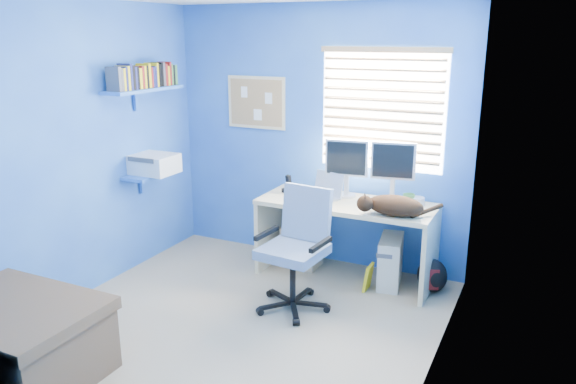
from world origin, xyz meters
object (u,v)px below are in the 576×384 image
at_px(laptop, 320,187).
at_px(office_chair, 296,265).
at_px(tower_pc, 390,261).
at_px(desk, 346,240).
at_px(cat, 395,206).

height_order(laptop, office_chair, office_chair).
bearing_deg(office_chair, tower_pc, 51.95).
relative_size(tower_pc, office_chair, 0.45).
bearing_deg(office_chair, laptop, 96.99).
distance_m(laptop, office_chair, 0.87).
bearing_deg(desk, laptop, -178.25).
xyz_separation_m(desk, office_chair, (-0.17, -0.73, 0.00)).
bearing_deg(office_chair, cat, 38.58).
bearing_deg(tower_pc, laptop, 173.10).
height_order(cat, tower_pc, cat).
relative_size(laptop, office_chair, 0.33).
relative_size(desk, laptop, 4.85).
xyz_separation_m(tower_pc, office_chair, (-0.59, -0.76, 0.15)).
bearing_deg(tower_pc, cat, -81.65).
xyz_separation_m(desk, tower_pc, (0.42, 0.03, -0.14)).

